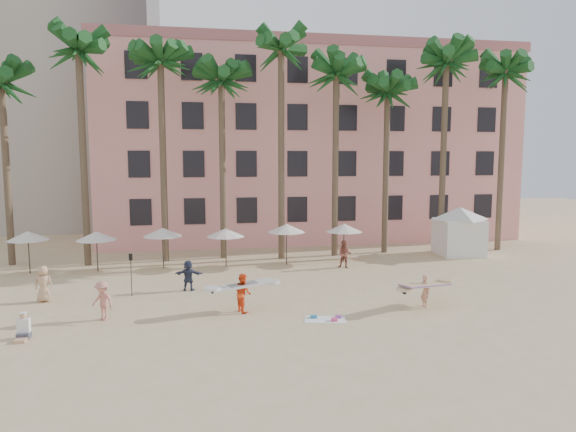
% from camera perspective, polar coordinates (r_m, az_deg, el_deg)
% --- Properties ---
extents(ground, '(120.00, 120.00, 0.00)m').
position_cam_1_polar(ground, '(22.05, -2.43, -12.27)').
color(ground, '#D1B789').
rests_on(ground, ground).
extents(pink_hotel, '(35.00, 14.00, 16.00)m').
position_cam_1_polar(pink_hotel, '(47.70, 1.81, 7.61)').
color(pink_hotel, pink).
rests_on(pink_hotel, ground).
extents(palm_row, '(44.40, 5.40, 16.30)m').
position_cam_1_polar(palm_row, '(36.31, -4.94, 15.81)').
color(palm_row, brown).
rests_on(palm_row, ground).
extents(umbrella_row, '(22.50, 2.70, 2.73)m').
position_cam_1_polar(umbrella_row, '(33.54, -10.36, -1.76)').
color(umbrella_row, '#332B23').
rests_on(umbrella_row, ground).
extents(cabana, '(4.81, 4.81, 3.50)m').
position_cam_1_polar(cabana, '(39.49, 18.48, -1.13)').
color(cabana, white).
rests_on(cabana, ground).
extents(beach_towel, '(1.98, 1.38, 0.14)m').
position_cam_1_polar(beach_towel, '(23.09, 4.27, -11.32)').
color(beach_towel, white).
rests_on(beach_towel, ground).
extents(carrier_yellow, '(3.02, 2.00, 1.58)m').
position_cam_1_polar(carrier_yellow, '(25.45, 15.03, -7.77)').
color(carrier_yellow, tan).
rests_on(carrier_yellow, ground).
extents(carrier_white, '(3.00, 1.45, 1.79)m').
position_cam_1_polar(carrier_white, '(23.98, -5.04, -8.34)').
color(carrier_white, '#FF4C1A').
rests_on(carrier_white, ground).
extents(beachgoers, '(17.83, 9.58, 1.81)m').
position_cam_1_polar(beachgoers, '(27.60, -11.30, -6.64)').
color(beachgoers, tan).
rests_on(beachgoers, ground).
extents(paddle, '(0.18, 0.04, 2.23)m').
position_cam_1_polar(paddle, '(27.56, -17.04, -5.68)').
color(paddle, black).
rests_on(paddle, ground).
extents(seated_man, '(0.46, 0.81, 1.05)m').
position_cam_1_polar(seated_man, '(23.10, -27.34, -11.19)').
color(seated_man, '#3F3F4C').
rests_on(seated_man, ground).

